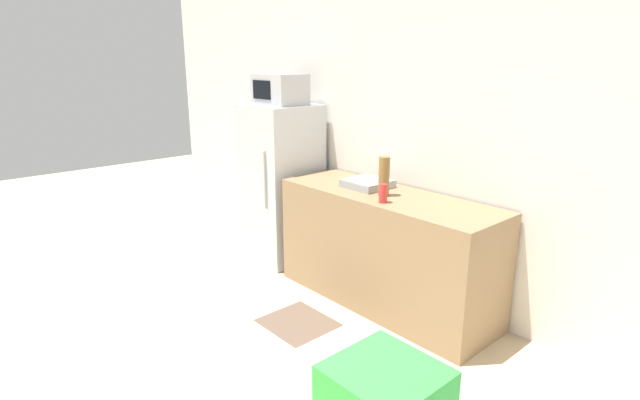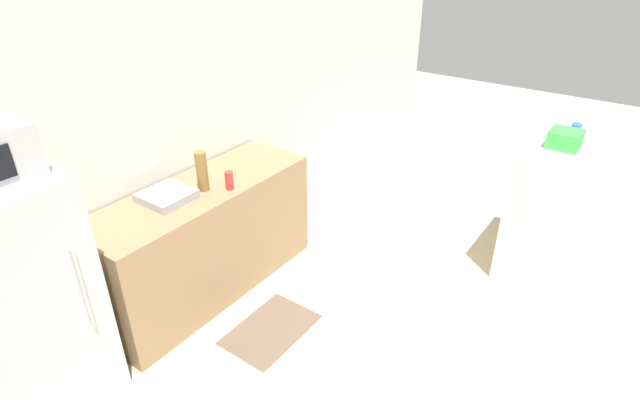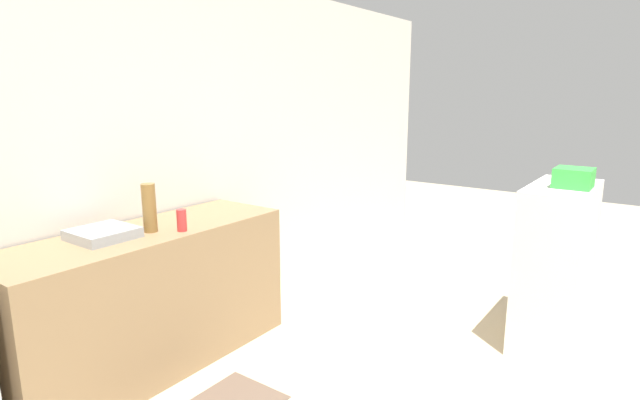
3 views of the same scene
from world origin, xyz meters
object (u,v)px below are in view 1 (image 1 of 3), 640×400
(bottle_short, at_px, (383,193))
(microwave, at_px, (280,89))
(refrigerator, at_px, (282,183))
(bottle_tall, at_px, (384,176))
(basket, at_px, (385,394))

(bottle_short, bearing_deg, microwave, 172.93)
(microwave, bearing_deg, refrigerator, 70.25)
(microwave, bearing_deg, bottle_short, -7.07)
(bottle_tall, bearing_deg, refrigerator, 178.44)
(microwave, distance_m, basket, 3.71)
(refrigerator, xyz_separation_m, basket, (3.06, -2.05, 0.44))
(refrigerator, relative_size, bottle_short, 10.95)
(microwave, bearing_deg, basket, -33.75)
(microwave, relative_size, basket, 2.01)
(microwave, height_order, bottle_short, microwave)
(bottle_tall, distance_m, bottle_short, 0.20)
(bottle_short, distance_m, basket, 2.50)
(bottle_short, bearing_deg, bottle_tall, 130.46)
(microwave, xyz_separation_m, bottle_short, (1.42, -0.18, -0.65))
(bottle_tall, height_order, basket, basket)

